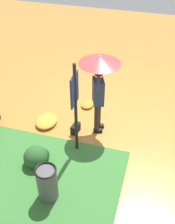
# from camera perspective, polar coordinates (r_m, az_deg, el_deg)

# --- Properties ---
(ground_plane) EXTENTS (18.00, 18.00, 0.00)m
(ground_plane) POSITION_cam_1_polar(r_m,az_deg,el_deg) (7.55, 1.99, -2.25)
(ground_plane) COLOR #B27A33
(grass_verge) EXTENTS (4.80, 4.00, 0.05)m
(grass_verge) POSITION_cam_1_polar(r_m,az_deg,el_deg) (5.87, -16.76, -20.40)
(grass_verge) COLOR #387533
(grass_verge) RESTS_ON ground_plane
(person_with_umbrella) EXTENTS (0.96, 0.96, 2.04)m
(person_with_umbrella) POSITION_cam_1_polar(r_m,az_deg,el_deg) (6.50, 2.33, 7.26)
(person_with_umbrella) COLOR #2D2823
(person_with_umbrella) RESTS_ON ground_plane
(info_sign_post) EXTENTS (0.44, 0.07, 2.30)m
(info_sign_post) POSITION_cam_1_polar(r_m,az_deg,el_deg) (5.90, -2.52, 2.41)
(info_sign_post) COLOR black
(info_sign_post) RESTS_ON ground_plane
(handbag) EXTENTS (0.32, 0.19, 0.37)m
(handbag) POSITION_cam_1_polar(r_m,az_deg,el_deg) (7.21, -2.42, -3.24)
(handbag) COLOR black
(handbag) RESTS_ON ground_plane
(trash_bin) EXTENTS (0.42, 0.42, 0.83)m
(trash_bin) POSITION_cam_1_polar(r_m,az_deg,el_deg) (5.70, -8.07, -14.09)
(trash_bin) COLOR #4C4C51
(trash_bin) RESTS_ON ground_plane
(shrub_cluster) EXTENTS (0.59, 0.54, 0.48)m
(shrub_cluster) POSITION_cam_1_polar(r_m,az_deg,el_deg) (6.47, -10.11, -8.79)
(shrub_cluster) COLOR #285628
(shrub_cluster) RESTS_ON ground_plane
(leaf_pile_near_person) EXTENTS (0.45, 0.36, 0.10)m
(leaf_pile_near_person) POSITION_cam_1_polar(r_m,az_deg,el_deg) (8.12, -0.00, 1.58)
(leaf_pile_near_person) COLOR #C68428
(leaf_pile_near_person) RESTS_ON ground_plane
(leaf_pile_by_bench) EXTENTS (0.69, 0.55, 0.15)m
(leaf_pile_by_bench) POSITION_cam_1_polar(r_m,az_deg,el_deg) (7.57, -8.22, -1.78)
(leaf_pile_by_bench) COLOR gold
(leaf_pile_by_bench) RESTS_ON ground_plane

